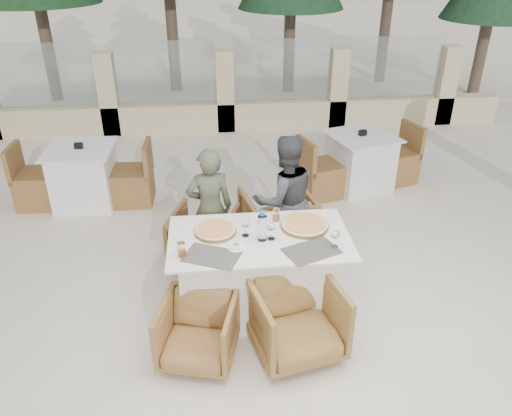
{
  "coord_description": "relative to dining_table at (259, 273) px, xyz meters",
  "views": [
    {
      "loc": [
        -0.31,
        -3.81,
        3.11
      ],
      "look_at": [
        0.09,
        0.18,
        0.9
      ],
      "focal_mm": 35.0,
      "sensor_mm": 36.0,
      "label": 1
    }
  ],
  "objects": [
    {
      "name": "water_bottle",
      "position": [
        0.02,
        -0.04,
        0.53
      ],
      "size": [
        0.1,
        0.1,
        0.28
      ],
      "primitive_type": "cylinder",
      "rotation": [
        0.0,
        0.0,
        -0.29
      ],
      "color": "#AFD1E6",
      "rests_on": "dining_table"
    },
    {
      "name": "armchair_near_right",
      "position": [
        0.25,
        -0.58,
        -0.06
      ],
      "size": [
        0.85,
        0.86,
        0.65
      ],
      "primitive_type": "imported",
      "rotation": [
        0.0,
        0.0,
        0.23
      ],
      "color": "olive",
      "rests_on": "ground"
    },
    {
      "name": "olive_dish",
      "position": [
        -0.21,
        -0.15,
        0.41
      ],
      "size": [
        0.14,
        0.14,
        0.04
      ],
      "primitive_type": null,
      "rotation": [
        0.0,
        0.0,
        0.33
      ],
      "color": "white",
      "rests_on": "dining_table"
    },
    {
      "name": "ground",
      "position": [
        -0.09,
        0.12,
        -0.39
      ],
      "size": [
        80.0,
        80.0,
        0.0
      ],
      "primitive_type": "plane",
      "color": "silver",
      "rests_on": "ground"
    },
    {
      "name": "placemat_near_left",
      "position": [
        -0.42,
        -0.26,
        0.39
      ],
      "size": [
        0.53,
        0.46,
        0.0
      ],
      "primitive_type": "cube",
      "rotation": [
        0.0,
        0.0,
        -0.41
      ],
      "color": "#56504A",
      "rests_on": "dining_table"
    },
    {
      "name": "armchair_far_right",
      "position": [
        0.31,
        1.03,
        -0.05
      ],
      "size": [
        0.85,
        0.86,
        0.67
      ],
      "primitive_type": "imported",
      "rotation": [
        0.0,
        0.0,
        3.35
      ],
      "color": "olive",
      "rests_on": "ground"
    },
    {
      "name": "beer_glass_left",
      "position": [
        -0.67,
        -0.22,
        0.45
      ],
      "size": [
        0.07,
        0.07,
        0.13
      ],
      "primitive_type": "cylinder",
      "rotation": [
        0.0,
        0.0,
        -0.04
      ],
      "color": "#C46C1B",
      "rests_on": "dining_table"
    },
    {
      "name": "armchair_near_left",
      "position": [
        -0.56,
        -0.6,
        -0.11
      ],
      "size": [
        0.72,
        0.73,
        0.55
      ],
      "primitive_type": "imported",
      "rotation": [
        0.0,
        0.0,
        -0.25
      ],
      "color": "olive",
      "rests_on": "ground"
    },
    {
      "name": "pizza_left",
      "position": [
        -0.38,
        0.12,
        0.41
      ],
      "size": [
        0.42,
        0.42,
        0.05
      ],
      "primitive_type": "cylinder",
      "rotation": [
        0.0,
        0.0,
        -0.13
      ],
      "color": "#EE5220",
      "rests_on": "dining_table"
    },
    {
      "name": "wine_glass_centre",
      "position": [
        -0.12,
        0.04,
        0.48
      ],
      "size": [
        0.09,
        0.09,
        0.18
      ],
      "primitive_type": null,
      "rotation": [
        0.0,
        0.0,
        0.29
      ],
      "color": "white",
      "rests_on": "dining_table"
    },
    {
      "name": "sand_patch",
      "position": [
        -0.09,
        14.12,
        -0.38
      ],
      "size": [
        30.0,
        16.0,
        0.01
      ],
      "primitive_type": "cube",
      "color": "#F4E7C7",
      "rests_on": "ground"
    },
    {
      "name": "wine_glass_near",
      "position": [
        0.1,
        -0.04,
        0.48
      ],
      "size": [
        0.1,
        0.1,
        0.18
      ],
      "primitive_type": null,
      "rotation": [
        0.0,
        0.0,
        -0.31
      ],
      "color": "white",
      "rests_on": "dining_table"
    },
    {
      "name": "diner_left",
      "position": [
        -0.42,
        0.78,
        0.27
      ],
      "size": [
        0.51,
        0.37,
        1.31
      ],
      "primitive_type": "imported",
      "rotation": [
        0.0,
        0.0,
        3.27
      ],
      "color": "#4D513B",
      "rests_on": "ground"
    },
    {
      "name": "bg_table_b",
      "position": [
        1.62,
        2.38,
        0.0
      ],
      "size": [
        1.81,
        1.25,
        0.77
      ],
      "primitive_type": null,
      "rotation": [
        0.0,
        0.0,
        0.29
      ],
      "color": "silver",
      "rests_on": "ground"
    },
    {
      "name": "wine_glass_corner",
      "position": [
        0.62,
        -0.22,
        0.48
      ],
      "size": [
        0.1,
        0.1,
        0.18
      ],
      "primitive_type": null,
      "rotation": [
        0.0,
        0.0,
        -0.41
      ],
      "color": "white",
      "rests_on": "dining_table"
    },
    {
      "name": "beer_glass_right",
      "position": [
        0.19,
        0.28,
        0.45
      ],
      "size": [
        0.08,
        0.08,
        0.13
      ],
      "primitive_type": "cylinder",
      "rotation": [
        0.0,
        0.0,
        -0.41
      ],
      "color": "orange",
      "rests_on": "dining_table"
    },
    {
      "name": "pizza_right",
      "position": [
        0.43,
        0.13,
        0.41
      ],
      "size": [
        0.44,
        0.44,
        0.06
      ],
      "primitive_type": "cylinder",
      "rotation": [
        0.0,
        0.0,
        -0.01
      ],
      "color": "#E0591E",
      "rests_on": "dining_table"
    },
    {
      "name": "placemat_near_right",
      "position": [
        0.41,
        -0.26,
        0.39
      ],
      "size": [
        0.53,
        0.45,
        0.0
      ],
      "primitive_type": "cube",
      "rotation": [
        0.0,
        0.0,
        0.39
      ],
      "color": "#4F4A44",
      "rests_on": "dining_table"
    },
    {
      "name": "dining_table",
      "position": [
        0.0,
        0.0,
        0.0
      ],
      "size": [
        1.6,
        0.9,
        0.77
      ],
      "primitive_type": null,
      "color": "white",
      "rests_on": "ground"
    },
    {
      "name": "perimeter_wall_far",
      "position": [
        -0.09,
        4.92,
        0.42
      ],
      "size": [
        10.0,
        0.34,
        1.6
      ],
      "primitive_type": null,
      "color": "beige",
      "rests_on": "ground"
    },
    {
      "name": "armchair_far_left",
      "position": [
        -0.5,
        0.81,
        -0.09
      ],
      "size": [
        0.81,
        0.82,
        0.6
      ],
      "primitive_type": "imported",
      "rotation": [
        0.0,
        0.0,
        2.83
      ],
      "color": "brown",
      "rests_on": "ground"
    },
    {
      "name": "bg_table_a",
      "position": [
        -2.02,
        2.28,
        0.0
      ],
      "size": [
        1.66,
        0.87,
        0.77
      ],
      "primitive_type": null,
      "rotation": [
        0.0,
        0.0,
        -0.03
      ],
      "color": "white",
      "rests_on": "ground"
    },
    {
      "name": "diner_right",
      "position": [
        0.35,
        0.8,
        0.32
      ],
      "size": [
        0.78,
        0.66,
        1.41
      ],
      "primitive_type": "imported",
      "rotation": [
        0.0,
        0.0,
        3.35
      ],
      "color": "#3D4043",
      "rests_on": "ground"
    }
  ]
}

